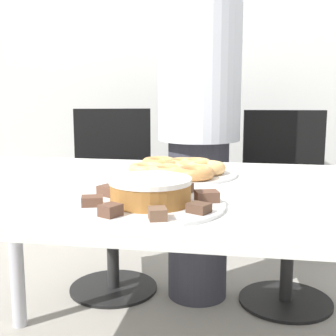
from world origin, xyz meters
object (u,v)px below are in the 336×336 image
office_chair_right (287,212)px  office_chair_left (113,204)px  person_standing (199,130)px  plate_donuts (181,173)px  plate_cake (151,205)px  frosted_cake (150,191)px

office_chair_right → office_chair_left: bearing=173.4°
person_standing → plate_donuts: size_ratio=4.20×
office_chair_left → office_chair_right: (0.86, 0.00, 0.00)m
plate_cake → office_chair_right: bearing=69.7°
person_standing → frosted_cake: bearing=-90.0°
plate_cake → frosted_cake: size_ratio=1.82×
office_chair_left → person_standing: bearing=-19.9°
person_standing → office_chair_right: size_ratio=1.73×
person_standing → office_chair_right: 0.57m
person_standing → plate_donuts: (0.01, -0.65, -0.08)m
office_chair_left → office_chair_right: bearing=-13.7°
office_chair_right → plate_donuts: bearing=-126.7°
person_standing → plate_cake: 1.09m
frosted_cake → office_chair_left: bearing=111.2°
office_chair_left → office_chair_right: same height
office_chair_right → frosted_cake: size_ratio=4.52×
plate_donuts → office_chair_left: bearing=122.6°
plate_cake → plate_donuts: same height
office_chair_right → frosted_cake: bearing=-117.0°
office_chair_right → frosted_cake: (-0.42, -1.13, 0.34)m
office_chair_right → plate_donuts: size_ratio=2.43×
plate_donuts → office_chair_right: bearing=60.0°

